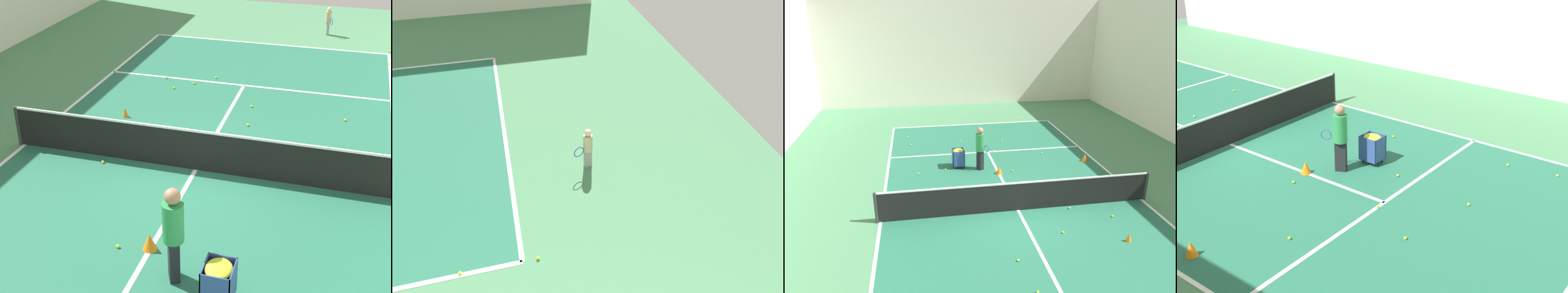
% 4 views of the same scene
% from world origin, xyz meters
% --- Properties ---
extents(ground_plane, '(33.80, 33.80, 0.00)m').
position_xyz_m(ground_plane, '(0.00, 0.00, 0.00)').
color(ground_plane, '#477F56').
extents(court_playing_area, '(9.01, 20.05, 0.00)m').
position_xyz_m(court_playing_area, '(0.00, 0.00, 0.00)').
color(court_playing_area, '#23664C').
rests_on(court_playing_area, ground).
extents(line_baseline_far, '(9.01, 0.10, 0.00)m').
position_xyz_m(line_baseline_far, '(0.00, 10.02, 0.01)').
color(line_baseline_far, white).
rests_on(line_baseline_far, ground).
extents(line_sideline_left, '(0.10, 20.05, 0.00)m').
position_xyz_m(line_sideline_left, '(-4.50, 0.00, 0.01)').
color(line_sideline_left, white).
rests_on(line_sideline_left, ground).
extents(line_sideline_right, '(0.10, 20.05, 0.00)m').
position_xyz_m(line_sideline_right, '(4.50, 0.00, 0.01)').
color(line_sideline_right, white).
rests_on(line_sideline_right, ground).
extents(line_service_far, '(9.01, 0.10, 0.00)m').
position_xyz_m(line_service_far, '(0.00, 5.51, 0.01)').
color(line_service_far, white).
rests_on(line_service_far, ground).
extents(line_centre_service, '(0.10, 11.03, 0.00)m').
position_xyz_m(line_centre_service, '(0.00, 0.00, 0.01)').
color(line_centre_service, white).
rests_on(line_centre_service, ground).
extents(hall_enclosure_far, '(18.76, 0.15, 6.86)m').
position_xyz_m(hall_enclosure_far, '(0.00, 14.98, 3.43)').
color(hall_enclosure_far, silver).
rests_on(hall_enclosure_far, ground).
extents(tennis_net, '(9.31, 0.10, 1.04)m').
position_xyz_m(tennis_net, '(0.00, 0.00, 0.54)').
color(tennis_net, '#2D2D33').
rests_on(tennis_net, ground).
extents(coach_at_net, '(0.52, 0.68, 1.83)m').
position_xyz_m(coach_at_net, '(-0.67, 3.62, 1.05)').
color(coach_at_net, black).
rests_on(coach_at_net, ground).
extents(ball_cart, '(0.49, 0.56, 0.80)m').
position_xyz_m(ball_cart, '(-1.55, 3.99, 0.56)').
color(ball_cart, '#2D478C').
rests_on(ball_cart, ground).
extents(training_cone_0, '(0.16, 0.16, 0.27)m').
position_xyz_m(training_cone_0, '(2.71, -2.28, 0.14)').
color(training_cone_0, orange).
rests_on(training_cone_0, ground).
extents(training_cone_1, '(0.28, 0.28, 0.33)m').
position_xyz_m(training_cone_1, '(0.01, 3.01, 0.17)').
color(training_cone_1, orange).
rests_on(training_cone_1, ground).
extents(training_cone_2, '(0.26, 0.26, 0.33)m').
position_xyz_m(training_cone_2, '(4.00, 3.68, 0.17)').
color(training_cone_2, orange).
rests_on(training_cone_2, ground).
extents(tennis_ball_0, '(0.07, 0.07, 0.07)m').
position_xyz_m(tennis_ball_0, '(-1.27, 5.01, 0.04)').
color(tennis_ball_0, yellow).
rests_on(tennis_ball_0, ground).
extents(tennis_ball_2, '(0.07, 0.07, 0.07)m').
position_xyz_m(tennis_ball_2, '(2.43, 4.82, 0.04)').
color(tennis_ball_2, yellow).
rests_on(tennis_ball_2, ground).
extents(tennis_ball_4, '(0.07, 0.07, 0.07)m').
position_xyz_m(tennis_ball_4, '(0.97, 6.75, 0.04)').
color(tennis_ball_4, yellow).
rests_on(tennis_ball_4, ground).
extents(tennis_ball_5, '(0.07, 0.07, 0.07)m').
position_xyz_m(tennis_ball_5, '(2.91, -0.95, 0.04)').
color(tennis_ball_5, yellow).
rests_on(tennis_ball_5, ground).
extents(tennis_ball_6, '(0.07, 0.07, 0.07)m').
position_xyz_m(tennis_ball_6, '(-1.97, 10.21, 0.04)').
color(tennis_ball_6, yellow).
rests_on(tennis_ball_6, ground).
extents(tennis_ball_9, '(0.07, 0.07, 0.07)m').
position_xyz_m(tennis_ball_9, '(-3.25, 3.48, 0.04)').
color(tennis_ball_9, yellow).
rests_on(tennis_ball_9, ground).
extents(tennis_ball_10, '(0.07, 0.07, 0.07)m').
position_xyz_m(tennis_ball_10, '(0.30, 5.53, 0.04)').
color(tennis_ball_10, yellow).
rests_on(tennis_ball_10, ground).
extents(tennis_ball_11, '(0.07, 0.07, 0.07)m').
position_xyz_m(tennis_ball_11, '(-3.72, 8.28, 0.04)').
color(tennis_ball_11, yellow).
rests_on(tennis_ball_11, ground).
extents(tennis_ball_12, '(0.07, 0.07, 0.07)m').
position_xyz_m(tennis_ball_12, '(0.98, -1.58, 0.04)').
color(tennis_ball_12, yellow).
rests_on(tennis_ball_12, ground).
extents(tennis_ball_14, '(0.07, 0.07, 0.07)m').
position_xyz_m(tennis_ball_14, '(-0.70, -2.65, 0.04)').
color(tennis_ball_14, yellow).
rests_on(tennis_ball_14, ground).
extents(tennis_ball_15, '(0.07, 0.07, 0.07)m').
position_xyz_m(tennis_ball_15, '(1.74, -0.20, 0.04)').
color(tennis_ball_15, yellow).
rests_on(tennis_ball_15, ground).
extents(tennis_ball_16, '(0.07, 0.07, 0.07)m').
position_xyz_m(tennis_ball_16, '(2.21, 0.31, 0.04)').
color(tennis_ball_16, yellow).
rests_on(tennis_ball_16, ground).
extents(tennis_ball_17, '(0.07, 0.07, 0.07)m').
position_xyz_m(tennis_ball_17, '(-0.56, -3.90, 0.04)').
color(tennis_ball_17, yellow).
rests_on(tennis_ball_17, ground).
extents(tennis_ball_18, '(0.07, 0.07, 0.07)m').
position_xyz_m(tennis_ball_18, '(0.59, 3.14, 0.04)').
color(tennis_ball_18, yellow).
rests_on(tennis_ball_18, ground).
extents(tennis_ball_19, '(0.07, 0.07, 0.07)m').
position_xyz_m(tennis_ball_19, '(-3.54, 7.01, 0.04)').
color(tennis_ball_19, yellow).
rests_on(tennis_ball_19, ground).
extents(tennis_ball_21, '(0.07, 0.07, 0.07)m').
position_xyz_m(tennis_ball_21, '(-1.07, 7.15, 0.04)').
color(tennis_ball_21, yellow).
rests_on(tennis_ball_21, ground).
extents(tennis_ball_22, '(0.07, 0.07, 0.07)m').
position_xyz_m(tennis_ball_22, '(3.13, 10.50, 0.04)').
color(tennis_ball_22, yellow).
rests_on(tennis_ball_22, ground).
extents(tennis_ball_24, '(0.07, 0.07, 0.07)m').
position_xyz_m(tennis_ball_24, '(-2.13, 3.72, 0.04)').
color(tennis_ball_24, yellow).
rests_on(tennis_ball_24, ground).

